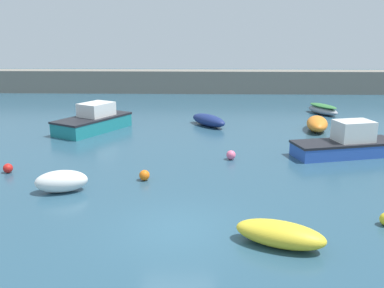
# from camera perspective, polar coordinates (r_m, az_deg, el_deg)

# --- Properties ---
(ground_plane) EXTENTS (120.00, 120.00, 0.20)m
(ground_plane) POSITION_cam_1_polar(r_m,az_deg,el_deg) (14.01, -2.02, -11.66)
(ground_plane) COLOR #284C60
(harbor_breakwater) EXTENTS (47.42, 2.62, 2.24)m
(harbor_breakwater) POSITION_cam_1_polar(r_m,az_deg,el_deg) (44.38, 0.55, 8.35)
(harbor_breakwater) COLOR slate
(harbor_breakwater) RESTS_ON ground_plane
(fishing_dinghy_green) EXTENTS (2.22, 1.52, 0.87)m
(fishing_dinghy_green) POSITION_cam_1_polar(r_m,az_deg,el_deg) (17.61, -17.02, -4.77)
(fishing_dinghy_green) COLOR white
(fishing_dinghy_green) RESTS_ON ground_plane
(motorboat_with_cabin) EXTENTS (4.45, 5.52, 1.75)m
(motorboat_with_cabin) POSITION_cam_1_polar(r_m,az_deg,el_deg) (27.78, -12.97, 3.04)
(motorboat_with_cabin) COLOR teal
(motorboat_with_cabin) RESTS_ON ground_plane
(rowboat_with_red_cover) EXTENTS (2.31, 3.25, 0.75)m
(rowboat_with_red_cover) POSITION_cam_1_polar(r_m,az_deg,el_deg) (34.11, 17.05, 4.46)
(rowboat_with_red_cover) COLOR gray
(rowboat_with_red_cover) RESTS_ON ground_plane
(rowboat_blue_near) EXTENTS (1.93, 3.38, 0.88)m
(rowboat_blue_near) POSITION_cam_1_polar(r_m,az_deg,el_deg) (28.33, 16.34, 2.62)
(rowboat_blue_near) COLOR orange
(rowboat_blue_near) RESTS_ON ground_plane
(motorboat_grey_hull) EXTENTS (5.63, 3.03, 1.79)m
(motorboat_grey_hull) POSITION_cam_1_polar(r_m,az_deg,el_deg) (23.03, 20.00, 0.03)
(motorboat_grey_hull) COLOR #2D56B7
(motorboat_grey_hull) RESTS_ON ground_plane
(open_tender_yellow) EXTENTS (2.90, 2.05, 0.73)m
(open_tender_yellow) POSITION_cam_1_polar(r_m,az_deg,el_deg) (13.10, 11.65, -11.68)
(open_tender_yellow) COLOR yellow
(open_tender_yellow) RESTS_ON ground_plane
(rowboat_white_midwater) EXTENTS (2.81, 3.26, 0.76)m
(rowboat_white_midwater) POSITION_cam_1_polar(r_m,az_deg,el_deg) (28.56, 2.21, 3.19)
(rowboat_white_midwater) COLOR navy
(rowboat_white_midwater) RESTS_ON ground_plane
(mooring_buoy_pink) EXTENTS (0.46, 0.46, 0.46)m
(mooring_buoy_pink) POSITION_cam_1_polar(r_m,az_deg,el_deg) (21.14, 5.22, -1.47)
(mooring_buoy_pink) COLOR #EA668C
(mooring_buoy_pink) RESTS_ON ground_plane
(mooring_buoy_orange) EXTENTS (0.45, 0.45, 0.45)m
(mooring_buoy_orange) POSITION_cam_1_polar(r_m,az_deg,el_deg) (18.29, -6.37, -4.15)
(mooring_buoy_orange) COLOR orange
(mooring_buoy_orange) RESTS_ON ground_plane
(mooring_buoy_red) EXTENTS (0.42, 0.42, 0.42)m
(mooring_buoy_red) POSITION_cam_1_polar(r_m,az_deg,el_deg) (20.82, -23.33, -2.98)
(mooring_buoy_red) COLOR red
(mooring_buoy_red) RESTS_ON ground_plane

